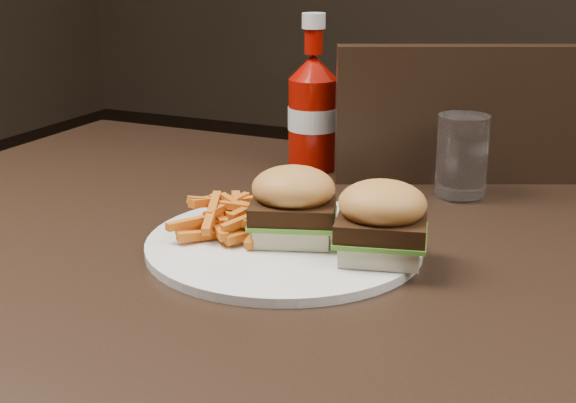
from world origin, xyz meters
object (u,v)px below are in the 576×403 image
at_px(tumbler, 462,155).
at_px(ketchup_bottle, 313,128).
at_px(plate, 284,244).
at_px(dining_table, 320,255).
at_px(chair_far, 453,322).

bearing_deg(tumbler, ketchup_bottle, 168.92).
bearing_deg(plate, dining_table, 62.55).
distance_m(dining_table, tumbler, 0.25).
xyz_separation_m(plate, tumbler, (0.13, 0.26, 0.05)).
distance_m(dining_table, ketchup_bottle, 0.30).
xyz_separation_m(chair_far, ketchup_bottle, (-0.17, -0.24, 0.38)).
bearing_deg(tumbler, chair_far, 101.28).
bearing_deg(chair_far, ketchup_bottle, 30.71).
bearing_deg(chair_far, dining_table, 59.90).
height_order(chair_far, tumbler, tumbler).
relative_size(dining_table, chair_far, 2.56).
xyz_separation_m(dining_table, tumbler, (0.10, 0.21, 0.08)).
distance_m(chair_far, ketchup_bottle, 0.48).
height_order(dining_table, plate, plate).
bearing_deg(chair_far, plate, 57.90).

